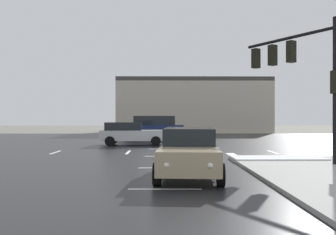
{
  "coord_description": "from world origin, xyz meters",
  "views": [
    {
      "loc": [
        -0.02,
        -19.7,
        1.99
      ],
      "look_at": [
        0.24,
        4.44,
        1.93
      ],
      "focal_mm": 38.25,
      "sensor_mm": 36.0,
      "label": 1
    }
  ],
  "objects": [
    {
      "name": "ground_plane",
      "position": [
        0.0,
        0.0,
        0.0
      ],
      "size": [
        120.0,
        120.0,
        0.0
      ],
      "primitive_type": "plane",
      "color": "slate"
    },
    {
      "name": "road_asphalt",
      "position": [
        0.0,
        0.0,
        0.01
      ],
      "size": [
        44.0,
        44.0,
        0.02
      ],
      "primitive_type": "cube",
      "color": "#232326",
      "rests_on": "ground_plane"
    },
    {
      "name": "snow_strip_curbside",
      "position": [
        5.0,
        -4.0,
        0.17
      ],
      "size": [
        4.0,
        1.6,
        0.06
      ],
      "primitive_type": "cube",
      "color": "white",
      "rests_on": "sidewalk_corner"
    },
    {
      "name": "lane_markings",
      "position": [
        1.2,
        -1.38,
        0.02
      ],
      "size": [
        36.15,
        36.15,
        0.01
      ],
      "color": "silver",
      "rests_on": "road_asphalt"
    },
    {
      "name": "traffic_signal_mast",
      "position": [
        5.85,
        -4.52,
        4.09
      ],
      "size": [
        2.61,
        4.29,
        5.73
      ],
      "rotation": [
        0.0,
        0.0,
        2.1
      ],
      "color": "black",
      "rests_on": "sidewalk_corner"
    },
    {
      "name": "strip_building_background",
      "position": [
        3.69,
        26.64,
        3.39
      ],
      "size": [
        18.92,
        8.0,
        6.77
      ],
      "color": "#BCB29E",
      "rests_on": "ground_plane"
    },
    {
      "name": "sedan_silver",
      "position": [
        -2.31,
        5.06,
        0.85
      ],
      "size": [
        4.57,
        2.1,
        1.58
      ],
      "rotation": [
        0.0,
        0.0,
        0.02
      ],
      "color": "#B7BABF",
      "rests_on": "road_asphalt"
    },
    {
      "name": "suv_navy",
      "position": [
        -0.78,
        10.01,
        1.09
      ],
      "size": [
        4.91,
        2.35,
        2.03
      ],
      "rotation": [
        0.0,
        0.0,
        -0.05
      ],
      "color": "#141E47",
      "rests_on": "road_asphalt"
    },
    {
      "name": "sedan_tan",
      "position": [
        0.81,
        -7.88,
        0.85
      ],
      "size": [
        2.31,
        4.64,
        1.58
      ],
      "rotation": [
        0.0,
        0.0,
        -1.65
      ],
      "color": "tan",
      "rests_on": "road_asphalt"
    }
  ]
}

